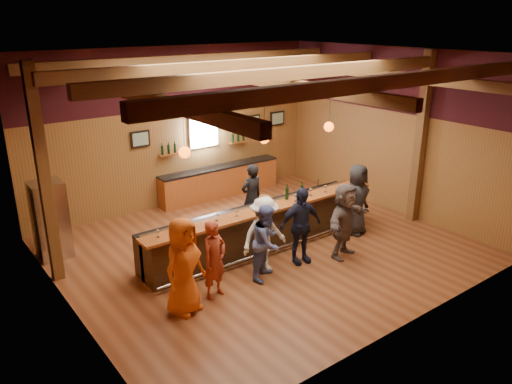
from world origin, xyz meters
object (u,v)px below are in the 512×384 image
back_bar_cabinet (220,181)px  customer_brown (344,221)px  bar_counter (260,226)px  customer_denim (267,242)px  customer_dark (357,199)px  customer_white (264,235)px  customer_orange (184,266)px  bottle_a (287,193)px  stainless_fridge (50,220)px  bartender (252,197)px  ice_bucket (265,201)px  customer_navy (300,226)px  customer_redvest (215,260)px

back_bar_cabinet → customer_brown: size_ratio=2.28×
bar_counter → customer_denim: size_ratio=3.87×
customer_denim → customer_dark: size_ratio=0.90×
customer_white → customer_orange: bearing=-169.6°
bottle_a → stainless_fridge: bearing=151.3°
bar_counter → bottle_a: bearing=-14.3°
customer_brown → bartender: (-0.76, 2.51, -0.00)m
customer_white → bartender: bearing=61.3°
bar_counter → ice_bucket: (-0.04, -0.20, 0.71)m
bar_counter → customer_dark: customer_dark is taller
customer_white → customer_brown: customer_brown is taller
customer_navy → customer_denim: bearing=-164.0°
customer_redvest → customer_navy: (2.31, 0.10, 0.09)m
customer_navy → ice_bucket: 1.06m
customer_white → bottle_a: bearing=33.2°
customer_navy → customer_dark: bearing=19.6°
stainless_fridge → ice_bucket: (4.08, -2.65, 0.34)m
stainless_fridge → ice_bucket: stainless_fridge is taller
bar_counter → customer_brown: size_ratio=3.59×
customer_redvest → ice_bucket: customer_redvest is taller
customer_white → customer_dark: (3.09, 0.20, 0.06)m
customer_denim → bartender: bartender is taller
bar_counter → back_bar_cabinet: bar_counter is taller
back_bar_cabinet → customer_dark: bearing=-74.2°
bottle_a → customer_redvest: bearing=-158.3°
back_bar_cabinet → customer_denim: size_ratio=2.45×
customer_navy → bartender: bearing=94.2°
ice_bucket → stainless_fridge: bearing=147.0°
customer_brown → bottle_a: size_ratio=4.58×
customer_dark → customer_orange: bearing=168.9°
customer_navy → bottle_a: 1.15m
bar_counter → stainless_fridge: (-4.12, 2.45, 0.38)m
bartender → bottle_a: bartender is taller
customer_brown → customer_dark: bearing=15.2°
customer_denim → bottle_a: customer_denim is taller
bartender → bottle_a: bearing=98.0°
customer_navy → bartender: size_ratio=1.01×
customer_redvest → customer_white: (1.41, 0.25, 0.05)m
stainless_fridge → customer_brown: (5.33, -3.99, -0.02)m
bottle_a → customer_navy: bearing=-113.9°
customer_white → bottle_a: customer_white is taller
customer_redvest → customer_white: size_ratio=0.94×
customer_orange → customer_denim: size_ratio=1.15×
customer_brown → customer_dark: 1.41m
customer_white → customer_navy: (0.89, -0.15, 0.03)m
customer_white → customer_brown: (1.89, -0.53, 0.03)m
customer_orange → bottle_a: bearing=-0.3°
bar_counter → customer_orange: bearing=-154.0°
bottle_a → customer_denim: bearing=-143.1°
customer_orange → customer_brown: customer_orange is taller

